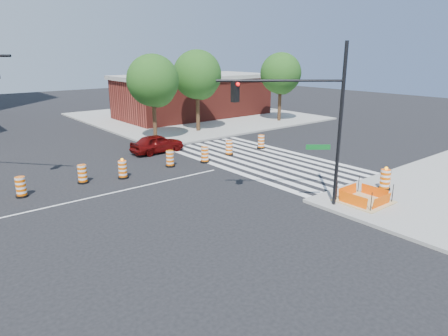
{
  "coord_description": "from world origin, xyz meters",
  "views": [
    {
      "loc": [
        -7.21,
        -18.58,
        6.92
      ],
      "look_at": [
        4.73,
        -3.79,
        1.4
      ],
      "focal_mm": 32.0,
      "sensor_mm": 36.0,
      "label": 1
    }
  ],
  "objects": [
    {
      "name": "median_drum_6",
      "position": [
        5.34,
        2.36,
        0.48
      ],
      "size": [
        0.6,
        0.6,
        1.02
      ],
      "color": "black",
      "rests_on": "ground"
    },
    {
      "name": "signal_pole_se",
      "position": [
        6.44,
        -7.37,
        4.46
      ],
      "size": [
        4.36,
        3.51,
        7.24
      ],
      "rotation": [
        0.0,
        0.0,
        2.47
      ],
      "color": "black",
      "rests_on": "ground"
    },
    {
      "name": "crosswalk_east",
      "position": [
        10.95,
        0.0,
        0.01
      ],
      "size": [
        6.75,
        13.5,
        0.01
      ],
      "color": "silver",
      "rests_on": "ground"
    },
    {
      "name": "brick_storefront",
      "position": [
        18.0,
        18.0,
        2.32
      ],
      "size": [
        16.5,
        8.5,
        4.6
      ],
      "color": "maroon",
      "rests_on": "ground"
    },
    {
      "name": "red_coupe",
      "position": [
        6.56,
        6.08,
        0.66
      ],
      "size": [
        3.96,
        1.75,
        1.32
      ],
      "primitive_type": "imported",
      "rotation": [
        0.0,
        0.0,
        1.62
      ],
      "color": "#550807",
      "rests_on": "ground"
    },
    {
      "name": "barricade",
      "position": [
        11.77,
        -8.61,
        0.73
      ],
      "size": [
        0.69,
        0.63,
        1.05
      ],
      "rotation": [
        0.0,
        0.0,
        0.74
      ],
      "color": "#F05E05",
      "rests_on": "ground"
    },
    {
      "name": "tree_north_c",
      "position": [
        8.32,
        9.42,
        4.6
      ],
      "size": [
        4.03,
        4.03,
        6.85
      ],
      "color": "#382314",
      "rests_on": "ground"
    },
    {
      "name": "pit_drum",
      "position": [
        11.32,
        -8.69,
        0.66
      ],
      "size": [
        0.62,
        0.62,
        1.22
      ],
      "color": "black",
      "rests_on": "ground"
    },
    {
      "name": "median_drum_7",
      "position": [
        7.62,
        1.77,
        0.48
      ],
      "size": [
        0.6,
        0.6,
        1.02
      ],
      "color": "black",
      "rests_on": "ground"
    },
    {
      "name": "median_drum_8",
      "position": [
        10.1,
        2.3,
        0.48
      ],
      "size": [
        0.6,
        0.6,
        1.02
      ],
      "color": "black",
      "rests_on": "ground"
    },
    {
      "name": "tree_north_e",
      "position": [
        23.0,
        9.77,
        4.67
      ],
      "size": [
        4.09,
        4.09,
        6.95
      ],
      "color": "#382314",
      "rests_on": "ground"
    },
    {
      "name": "excavation_pit",
      "position": [
        9.0,
        -9.0,
        0.22
      ],
      "size": [
        2.2,
        2.2,
        0.9
      ],
      "color": "tan",
      "rests_on": "ground"
    },
    {
      "name": "median_drum_3",
      "position": [
        -3.3,
        2.29,
        0.48
      ],
      "size": [
        0.6,
        0.6,
        1.02
      ],
      "color": "black",
      "rests_on": "ground"
    },
    {
      "name": "tree_north_d",
      "position": [
        13.32,
        10.52,
        4.82
      ],
      "size": [
        4.23,
        4.23,
        7.18
      ],
      "color": "#382314",
      "rests_on": "ground"
    },
    {
      "name": "median_drum_9",
      "position": [
        13.21,
        2.31,
        0.48
      ],
      "size": [
        0.6,
        0.6,
        1.02
      ],
      "color": "black",
      "rests_on": "ground"
    },
    {
      "name": "median_drum_5",
      "position": [
        1.97,
        1.97,
        0.49
      ],
      "size": [
        0.6,
        0.6,
        1.18
      ],
      "color": "black",
      "rests_on": "ground"
    },
    {
      "name": "sidewalk_ne",
      "position": [
        18.0,
        18.0,
        0.07
      ],
      "size": [
        22.0,
        22.0,
        0.15
      ],
      "primitive_type": "cube",
      "color": "gray",
      "rests_on": "ground"
    },
    {
      "name": "ground",
      "position": [
        0.0,
        0.0,
        0.0
      ],
      "size": [
        120.0,
        120.0,
        0.0
      ],
      "primitive_type": "plane",
      "color": "black",
      "rests_on": "ground"
    },
    {
      "name": "lane_centerline",
      "position": [
        0.0,
        0.0,
        0.01
      ],
      "size": [
        14.0,
        0.12,
        0.01
      ],
      "primitive_type": "cube",
      "color": "silver",
      "rests_on": "ground"
    },
    {
      "name": "median_drum_4",
      "position": [
        -0.13,
        2.55,
        0.48
      ],
      "size": [
        0.6,
        0.6,
        1.02
      ],
      "color": "black",
      "rests_on": "ground"
    }
  ]
}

